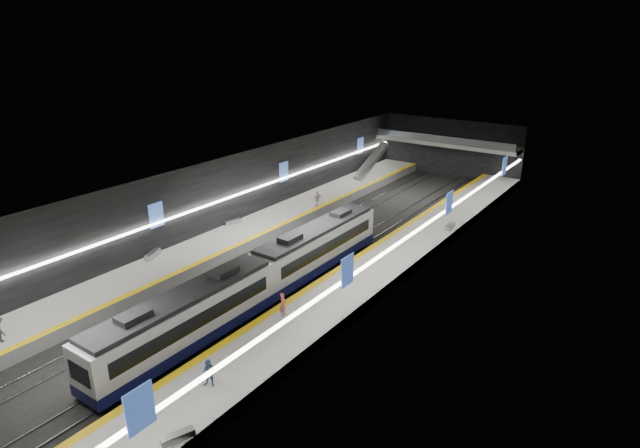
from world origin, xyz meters
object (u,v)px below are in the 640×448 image
Objects in this scene: train at (260,277)px; passenger_right_a at (283,304)px; bench_left_far at (233,222)px; bench_right_near at (178,437)px; bench_right_far at (450,226)px; passenger_left_a at (317,199)px; passenger_left_b at (0,329)px; bench_left_near at (153,254)px; escalator at (372,161)px; passenger_right_b at (209,374)px.

train is 17.39× the size of passenger_right_a.
bench_right_near is (19.00, -23.89, -0.01)m from bench_left_far.
train is at bearing 138.33° from bench_right_near.
bench_left_far is 0.95× the size of bench_right_far.
bench_right_far is at bearing 51.08° from bench_left_far.
passenger_left_a reaches higher than bench_right_far.
passenger_left_a is at bearing -89.05° from passenger_left_b.
passenger_right_a is at bearing 127.08° from bench_right_near.
passenger_left_a is at bearing 8.01° from passenger_right_a.
bench_left_far is at bearing 66.83° from bench_left_near.
bench_right_near is 36.68m from passenger_left_a.
train reaches higher than bench_left_far.
passenger_right_a is 24.09m from passenger_left_a.
train is 17.47m from passenger_left_b.
bench_left_near reaches higher than bench_right_near.
train reaches higher than bench_right_far.
bench_left_far is at bearing -94.57° from escalator.
train is 15.98m from bench_right_near.
passenger_right_a is 18.26m from passenger_left_b.
bench_right_far is 1.08× the size of passenger_right_a.
passenger_right_a is 0.96× the size of passenger_left_a.
passenger_left_b reaches higher than passenger_right_a.
bench_left_far is at bearing 150.80° from bench_right_near.
passenger_left_a is (-8.11, 19.08, -0.29)m from train.
passenger_left_b is (-16.11, -0.57, 0.68)m from bench_right_near.
train is 15.23× the size of bench_left_near.
passenger_left_b is at bearing -121.44° from train.
passenger_right_b is (17.26, -9.85, 0.60)m from bench_left_near.
escalator is 4.50× the size of bench_left_far.
escalator is at bearing 104.77° from bench_left_far.
bench_right_near is 0.97× the size of passenger_right_a.
escalator is at bearing -0.79° from passenger_right_a.
bench_right_far is (6.75, 21.15, -0.97)m from train.
escalator is 49.48m from passenger_left_b.
train is 15.37m from bench_left_far.
escalator reaches higher than bench_left_near.
bench_right_far is (18.75, 21.75, -0.01)m from bench_left_near.
bench_left_near is 14.61m from passenger_left_b.
passenger_right_a is at bearing -101.07° from bench_right_far.
bench_right_far reaches higher than bench_right_near.
passenger_right_b reaches higher than bench_left_near.
bench_right_near is (7.00, -14.34, -0.99)m from train.
passenger_left_b is at bearing -63.92° from bench_left_far.
escalator is at bearing 131.47° from bench_right_near.
passenger_right_a reaches higher than bench_left_far.
escalator is at bearing 106.14° from train.
passenger_right_b is (17.26, -19.99, 0.63)m from bench_left_far.
passenger_right_a is at bearing 75.76° from passenger_right_b.
bench_right_near is 16.13m from passenger_left_b.
passenger_left_a is at bearing 113.03° from train.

